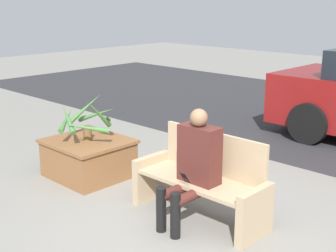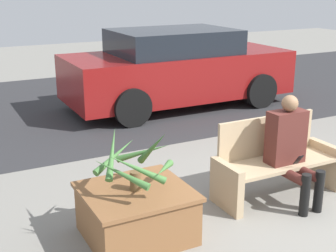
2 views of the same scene
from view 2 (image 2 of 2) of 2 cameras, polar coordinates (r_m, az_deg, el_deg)
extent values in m
plane|color=gray|center=(5.61, 15.30, -9.10)|extent=(30.00, 30.00, 0.00)
cube|color=#2D2D30|center=(10.01, -5.91, 3.22)|extent=(20.00, 6.00, 0.01)
cube|color=tan|center=(5.23, 7.13, -7.35)|extent=(0.09, 0.54, 0.53)
cube|color=tan|center=(6.12, 18.48, -4.40)|extent=(0.09, 0.54, 0.53)
cube|color=tan|center=(5.59, 13.37, -4.41)|extent=(1.36, 0.50, 0.04)
cube|color=tan|center=(5.68, 11.92, -1.16)|extent=(1.36, 0.04, 0.48)
cube|color=#51231E|center=(5.47, 14.19, -1.30)|extent=(0.44, 0.22, 0.61)
sphere|color=#8C6647|center=(5.35, 14.64, 2.69)|extent=(0.19, 0.19, 0.19)
cylinder|color=#51231E|center=(5.37, 14.75, -5.82)|extent=(0.11, 0.47, 0.11)
cylinder|color=#51231E|center=(5.50, 16.31, -5.40)|extent=(0.11, 0.47, 0.11)
cylinder|color=black|center=(5.27, 16.35, -8.08)|extent=(0.10, 0.10, 0.48)
cylinder|color=black|center=(5.40, 17.90, -7.59)|extent=(0.10, 0.10, 0.48)
cube|color=black|center=(5.38, 15.63, -4.00)|extent=(0.07, 0.09, 0.12)
cube|color=brown|center=(4.68, -3.87, -10.57)|extent=(0.97, 0.89, 0.51)
cube|color=brown|center=(4.57, -3.93, -7.98)|extent=(1.02, 0.94, 0.04)
cylinder|color=brown|center=(4.53, -3.96, -6.67)|extent=(0.11, 0.11, 0.19)
cone|color=#427538|center=(4.53, -1.89, -2.65)|extent=(0.16, 0.47, 0.45)
cone|color=#427538|center=(4.69, -3.10, -3.22)|extent=(0.48, 0.41, 0.26)
cone|color=#427538|center=(4.62, -6.48, -3.62)|extent=(0.54, 0.30, 0.26)
cone|color=#427538|center=(4.45, -6.84, -3.32)|extent=(0.30, 0.46, 0.42)
cone|color=#427538|center=(4.24, -5.70, -5.81)|extent=(0.41, 0.48, 0.24)
cone|color=#427538|center=(4.21, -3.80, -5.20)|extent=(0.53, 0.25, 0.33)
cone|color=#427538|center=(4.40, -0.48, -5.22)|extent=(0.42, 0.49, 0.18)
cube|color=maroon|center=(9.37, 1.23, 6.36)|extent=(4.45, 1.80, 0.85)
cube|color=black|center=(9.22, 0.64, 10.29)|extent=(2.31, 1.66, 0.46)
cylinder|color=black|center=(9.45, 11.24, 4.22)|extent=(0.68, 0.18, 0.68)
cylinder|color=black|center=(10.88, 5.36, 6.20)|extent=(0.68, 0.18, 0.68)
cylinder|color=black|center=(8.07, -4.36, 2.25)|extent=(0.68, 0.18, 0.68)
cylinder|color=black|center=(9.70, -8.55, 4.71)|extent=(0.68, 0.18, 0.68)
camera|label=1|loc=(6.47, 61.04, 7.42)|focal=50.00mm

